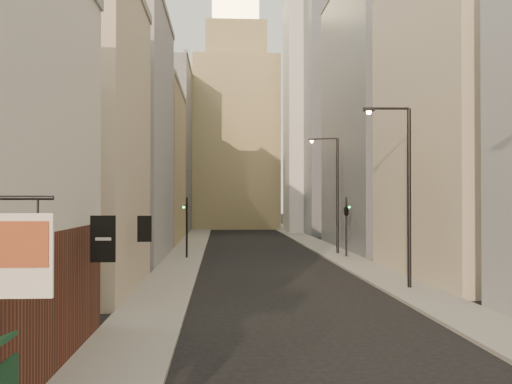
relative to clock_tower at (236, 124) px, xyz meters
name	(u,v)px	position (x,y,z in m)	size (l,w,h in m)	color
sidewalk_left	(192,245)	(-5.50, -37.00, -17.56)	(3.00, 140.00, 0.15)	gray
sidewalk_right	(316,244)	(7.50, -37.00, -17.56)	(3.00, 140.00, 0.15)	gray
left_bldg_beige	(60,140)	(-11.00, -66.00, -9.63)	(8.00, 12.00, 16.00)	#B4A48C
left_bldg_grey	(116,136)	(-11.00, -50.00, -7.63)	(8.00, 16.00, 20.00)	gray
left_bldg_tan	(145,167)	(-11.00, -32.00, -9.13)	(8.00, 18.00, 17.00)	#9E8B5E
left_bldg_wingrid	(163,151)	(-11.00, -12.00, -5.63)	(8.00, 20.00, 24.00)	gray
right_bldg_beige	(470,117)	(13.00, -62.00, -7.63)	(8.00, 16.00, 20.00)	#B4A48C
right_bldg_wingrid	(380,116)	(13.00, -42.00, -4.63)	(8.00, 20.00, 26.00)	gray
highrise	(367,58)	(19.00, -14.00, 8.02)	(21.00, 23.00, 51.20)	gray
clock_tower	(236,124)	(0.00, 0.00, 0.00)	(14.00, 14.00, 44.90)	#9E8B5E
white_tower	(313,105)	(11.00, -14.00, 0.97)	(8.00, 8.00, 41.50)	silver
streetlamp_mid	(404,186)	(7.30, -66.64, -12.04)	(2.57, 0.33, 9.79)	black
streetlamp_far	(334,188)	(7.38, -47.46, -11.80)	(2.59, 1.02, 10.22)	black
traffic_light_left	(187,214)	(-5.26, -50.30, -13.98)	(0.59, 0.52, 5.00)	black
traffic_light_right	(346,211)	(7.81, -50.23, -13.74)	(0.68, 0.68, 5.00)	black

